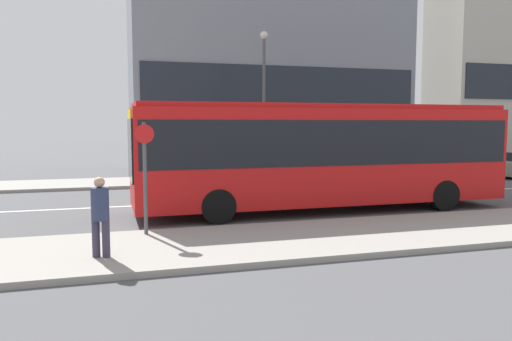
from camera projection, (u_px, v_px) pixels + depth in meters
name	position (u px, v px, depth m)	size (l,w,h in m)	color
ground_plane	(226.00, 202.00, 17.36)	(120.00, 120.00, 0.00)	#4F4F51
sidewalk_near	(289.00, 240.00, 11.39)	(44.00, 3.50, 0.13)	gray
sidewalk_far	(196.00, 180.00, 23.31)	(44.00, 3.50, 0.13)	gray
lane_centerline	(226.00, 202.00, 17.36)	(41.80, 0.16, 0.01)	silver
apartment_block_left_tower	(270.00, 24.00, 30.02)	(16.47, 5.97, 17.38)	gray
city_bus	(323.00, 150.00, 15.53)	(11.67, 2.65, 3.30)	red
parked_car_0	(450.00, 167.00, 23.70)	(3.96, 1.75, 1.38)	silver
pedestrian_near_stop	(100.00, 212.00, 9.61)	(0.34, 0.34, 1.57)	#383347
bus_stop_sign	(145.00, 169.00, 11.56)	(0.44, 0.12, 2.62)	#4C4C51
street_lamp	(264.00, 90.00, 22.92)	(0.36, 0.36, 6.77)	#4C4C51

